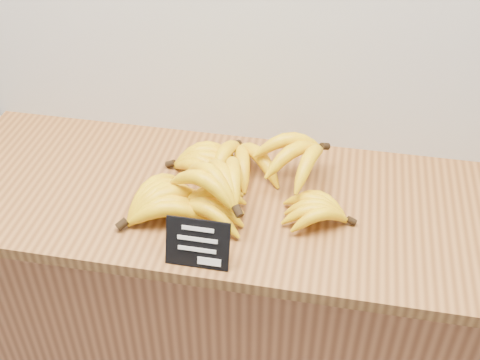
# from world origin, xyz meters

# --- Properties ---
(counter) EXTENTS (1.35, 0.50, 0.90)m
(counter) POSITION_xyz_m (0.04, 2.75, 0.45)
(counter) COLOR #9E5B33
(counter) RESTS_ON ground
(counter_top) EXTENTS (1.50, 0.54, 0.03)m
(counter_top) POSITION_xyz_m (0.04, 2.75, 0.92)
(counter_top) COLOR #905C2C
(counter_top) RESTS_ON counter
(chalkboard_sign) EXTENTS (0.13, 0.04, 0.10)m
(chalkboard_sign) POSITION_xyz_m (-0.02, 2.52, 0.98)
(chalkboard_sign) COLOR black
(chalkboard_sign) RESTS_ON counter_top
(banana_pile) EXTENTS (0.56, 0.37, 0.12)m
(banana_pile) POSITION_xyz_m (0.01, 2.75, 0.98)
(banana_pile) COLOR yellow
(banana_pile) RESTS_ON counter_top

